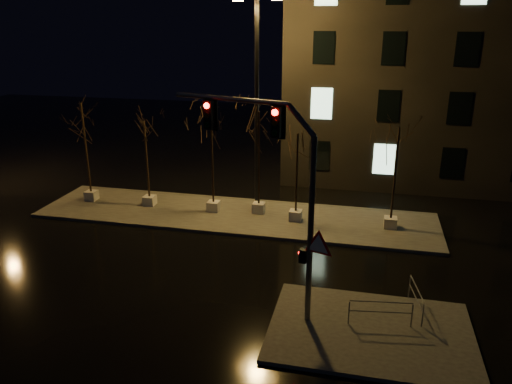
# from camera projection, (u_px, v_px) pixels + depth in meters

# --- Properties ---
(ground) EXTENTS (90.00, 90.00, 0.00)m
(ground) POSITION_uv_depth(u_px,v_px,m) (199.00, 265.00, 22.23)
(ground) COLOR black
(ground) RESTS_ON ground
(median) EXTENTS (22.00, 5.00, 0.15)m
(median) POSITION_uv_depth(u_px,v_px,m) (235.00, 215.00, 27.74)
(median) COLOR #44423C
(median) RESTS_ON ground
(sidewalk_corner) EXTENTS (7.00, 5.00, 0.15)m
(sidewalk_corner) POSITION_uv_depth(u_px,v_px,m) (370.00, 331.00, 17.41)
(sidewalk_corner) COLOR #44423C
(sidewalk_corner) RESTS_ON ground
(building) EXTENTS (25.00, 12.00, 15.00)m
(building) POSITION_uv_depth(u_px,v_px,m) (481.00, 65.00, 33.41)
(building) COLOR black
(building) RESTS_ON ground
(tree_0) EXTENTS (1.80, 1.80, 5.97)m
(tree_0) POSITION_uv_depth(u_px,v_px,m) (83.00, 125.00, 28.44)
(tree_0) COLOR silver
(tree_0) RESTS_ON median
(tree_1) EXTENTS (1.80, 1.80, 5.07)m
(tree_1) POSITION_uv_depth(u_px,v_px,m) (145.00, 140.00, 27.83)
(tree_1) COLOR silver
(tree_1) RESTS_ON median
(tree_2) EXTENTS (1.80, 1.80, 5.87)m
(tree_2) POSITION_uv_depth(u_px,v_px,m) (211.00, 133.00, 26.75)
(tree_2) COLOR silver
(tree_2) RESTS_ON median
(tree_3) EXTENTS (1.80, 1.80, 5.83)m
(tree_3) POSITION_uv_depth(u_px,v_px,m) (259.00, 135.00, 26.53)
(tree_3) COLOR silver
(tree_3) RESTS_ON median
(tree_4) EXTENTS (1.80, 1.80, 4.89)m
(tree_4) POSITION_uv_depth(u_px,v_px,m) (297.00, 153.00, 25.67)
(tree_4) COLOR silver
(tree_4) RESTS_ON median
(tree_5) EXTENTS (1.80, 1.80, 5.39)m
(tree_5) POSITION_uv_depth(u_px,v_px,m) (397.00, 151.00, 24.60)
(tree_5) COLOR silver
(tree_5) RESTS_ON median
(traffic_signal_mast) EXTENTS (6.09, 1.99, 7.75)m
(traffic_signal_mast) POSITION_uv_depth(u_px,v_px,m) (278.00, 180.00, 16.91)
(traffic_signal_mast) COLOR #505257
(traffic_signal_mast) RESTS_ON sidewalk_corner
(streetlight_main) EXTENTS (2.79, 1.21, 11.42)m
(streetlight_main) POSITION_uv_depth(u_px,v_px,m) (257.00, 92.00, 26.38)
(streetlight_main) COLOR black
(streetlight_main) RESTS_ON median
(guard_rail_a) EXTENTS (2.21, 0.35, 0.96)m
(guard_rail_a) POSITION_uv_depth(u_px,v_px,m) (381.00, 310.00, 17.42)
(guard_rail_a) COLOR #505257
(guard_rail_a) RESTS_ON sidewalk_corner
(guard_rail_b) EXTENTS (0.38, 2.01, 0.96)m
(guard_rail_b) POSITION_uv_depth(u_px,v_px,m) (416.00, 296.00, 18.30)
(guard_rail_b) COLOR #505257
(guard_rail_b) RESTS_ON sidewalk_corner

